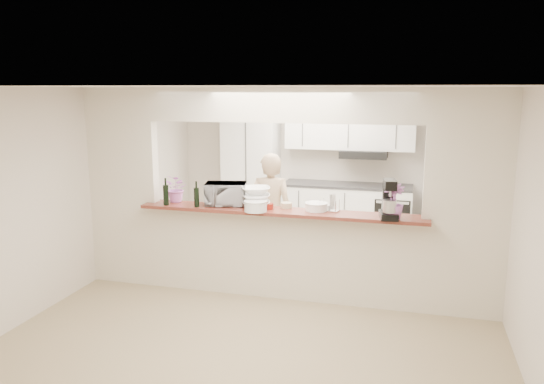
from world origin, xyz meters
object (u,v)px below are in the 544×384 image
(person, at_px, (271,214))
(refrigerator, at_px, (449,195))
(toaster_oven, at_px, (226,194))
(stand_mixer, at_px, (389,201))

(person, bearing_deg, refrigerator, -145.80)
(toaster_oven, bearing_deg, person, 51.31)
(toaster_oven, relative_size, stand_mixer, 1.13)
(stand_mixer, distance_m, person, 1.90)
(stand_mixer, height_order, person, person)
(toaster_oven, height_order, person, person)
(refrigerator, distance_m, toaster_oven, 3.80)
(refrigerator, relative_size, person, 1.03)
(stand_mixer, bearing_deg, refrigerator, 73.93)
(refrigerator, relative_size, toaster_oven, 3.47)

